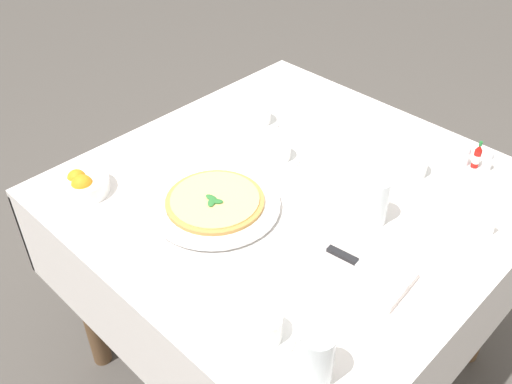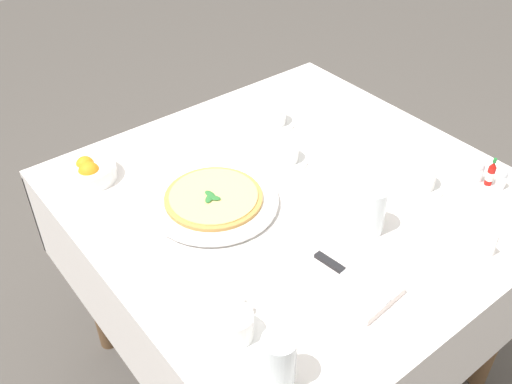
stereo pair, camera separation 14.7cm
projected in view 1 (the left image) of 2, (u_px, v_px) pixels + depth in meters
ground_plane at (286, 357)px, 1.98m from camera, size 8.00×8.00×0.00m
dining_table at (293, 226)px, 1.60m from camera, size 1.08×1.08×0.74m
pizza_plate at (215, 205)px, 1.44m from camera, size 0.33×0.33×0.02m
pizza at (215, 200)px, 1.44m from camera, size 0.25×0.25×0.02m
coffee_cup_back_corner at (277, 151)px, 1.60m from camera, size 0.13×0.13×0.06m
coffee_cup_near_left at (413, 166)px, 1.54m from camera, size 0.13×0.13×0.06m
coffee_cup_far_right at (263, 328)px, 1.12m from camera, size 0.13×0.13×0.07m
coffee_cup_center_back at (258, 115)px, 1.75m from camera, size 0.13×0.13×0.06m
water_glass_near_right at (373, 203)px, 1.38m from camera, size 0.07×0.07×0.12m
water_glass_left_edge at (316, 359)px, 1.03m from camera, size 0.06×0.06×0.13m
napkin_folded at (360, 269)px, 1.27m from camera, size 0.23×0.15×0.02m
dinner_knife at (362, 265)px, 1.26m from camera, size 0.20×0.04×0.01m
citrus_bowl at (80, 184)px, 1.49m from camera, size 0.15×0.15×0.07m
hot_sauce_bottle at (477, 157)px, 1.57m from camera, size 0.02×0.02×0.08m
salt_shaker at (487, 162)px, 1.56m from camera, size 0.03×0.03×0.06m
pepper_shaker at (465, 157)px, 1.58m from camera, size 0.03×0.03×0.06m
menu_card at (480, 215)px, 1.38m from camera, size 0.09×0.03×0.06m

